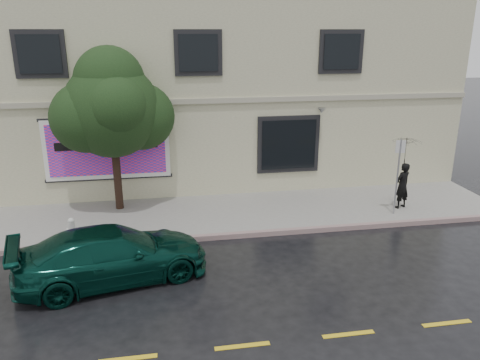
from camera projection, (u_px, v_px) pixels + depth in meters
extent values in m
plane|color=black|center=(220.00, 263.00, 12.47)|extent=(90.00, 90.00, 0.00)
cube|color=gray|center=(207.00, 215.00, 15.49)|extent=(20.00, 3.50, 0.15)
cube|color=gray|center=(213.00, 237.00, 13.85)|extent=(20.00, 0.18, 0.16)
cube|color=gold|center=(242.00, 346.00, 9.18)|extent=(19.00, 0.12, 0.01)
cube|color=beige|center=(191.00, 90.00, 19.84)|extent=(20.00, 8.00, 7.00)
cube|color=#9E9984|center=(200.00, 101.00, 16.02)|extent=(20.00, 0.12, 0.18)
cube|color=black|center=(288.00, 144.00, 17.04)|extent=(2.30, 0.10, 2.10)
cube|color=black|center=(289.00, 145.00, 16.98)|extent=(2.00, 0.05, 1.80)
cube|color=black|center=(39.00, 54.00, 14.67)|extent=(1.30, 0.05, 1.20)
cube|color=black|center=(198.00, 53.00, 15.47)|extent=(1.30, 0.05, 1.20)
cube|color=black|center=(342.00, 52.00, 16.28)|extent=(1.30, 0.05, 1.20)
cube|color=white|center=(107.00, 149.00, 15.95)|extent=(4.20, 0.06, 2.10)
cube|color=#ED347C|center=(107.00, 149.00, 15.91)|extent=(3.90, 0.04, 1.80)
cube|color=black|center=(110.00, 178.00, 16.30)|extent=(4.30, 0.10, 0.10)
cube|color=black|center=(105.00, 118.00, 15.66)|extent=(4.30, 0.10, 0.10)
cube|color=black|center=(107.00, 145.00, 15.84)|extent=(3.40, 0.02, 0.28)
imported|color=#083229|center=(112.00, 255.00, 11.45)|extent=(4.97, 3.04, 1.35)
imported|color=black|center=(402.00, 186.00, 15.71)|extent=(0.67, 0.56, 1.57)
imported|color=black|center=(406.00, 152.00, 15.35)|extent=(1.28, 1.28, 0.76)
cylinder|color=#321D16|center=(117.00, 175.00, 15.54)|extent=(0.26, 0.26, 2.37)
sphere|color=black|center=(112.00, 110.00, 14.87)|extent=(3.06, 3.06, 3.06)
cylinder|color=beige|center=(73.00, 239.00, 13.45)|extent=(0.27, 0.27, 0.07)
cylinder|color=beige|center=(72.00, 230.00, 13.37)|extent=(0.19, 0.19, 0.49)
sphere|color=beige|center=(71.00, 221.00, 13.28)|extent=(0.19, 0.19, 0.19)
cylinder|color=beige|center=(72.00, 229.00, 13.36)|extent=(0.28, 0.09, 0.09)
cylinder|color=#9C9DA4|center=(397.00, 177.00, 15.03)|extent=(0.05, 0.05, 2.51)
cube|color=silver|center=(401.00, 147.00, 14.72)|extent=(0.31, 0.07, 0.41)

